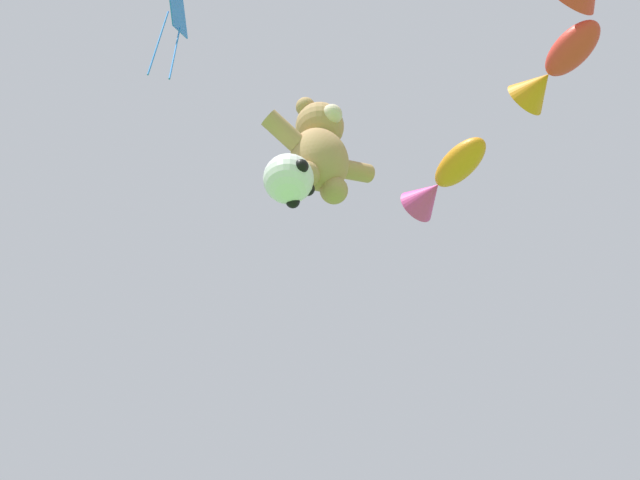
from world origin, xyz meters
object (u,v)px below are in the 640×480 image
at_px(teddy_bear_kite, 320,148).
at_px(fish_kite_tangerine, 443,180).
at_px(soccer_ball_kite, 289,179).
at_px(fish_kite_crimson, 554,68).
at_px(diamond_kite, 176,15).

xyz_separation_m(teddy_bear_kite, fish_kite_tangerine, (2.12, -0.93, -0.33)).
distance_m(soccer_ball_kite, fish_kite_tangerine, 3.05).
distance_m(fish_kite_tangerine, fish_kite_crimson, 2.72).
bearing_deg(fish_kite_tangerine, teddy_bear_kite, 156.46).
bearing_deg(diamond_kite, fish_kite_tangerine, -13.70).
height_order(fish_kite_crimson, diamond_kite, diamond_kite).
bearing_deg(fish_kite_crimson, fish_kite_tangerine, 90.95).
bearing_deg(soccer_ball_kite, diamond_kite, 172.66).
xyz_separation_m(soccer_ball_kite, diamond_kite, (-2.49, 0.32, 3.41)).
bearing_deg(fish_kite_tangerine, soccer_ball_kite, 160.81).
relative_size(soccer_ball_kite, fish_kite_tangerine, 0.49).
height_order(teddy_bear_kite, fish_kite_crimson, teddy_bear_kite).
relative_size(fish_kite_tangerine, fish_kite_crimson, 1.11).
height_order(teddy_bear_kite, diamond_kite, diamond_kite).
xyz_separation_m(soccer_ball_kite, fish_kite_crimson, (2.78, -3.66, 1.18)).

